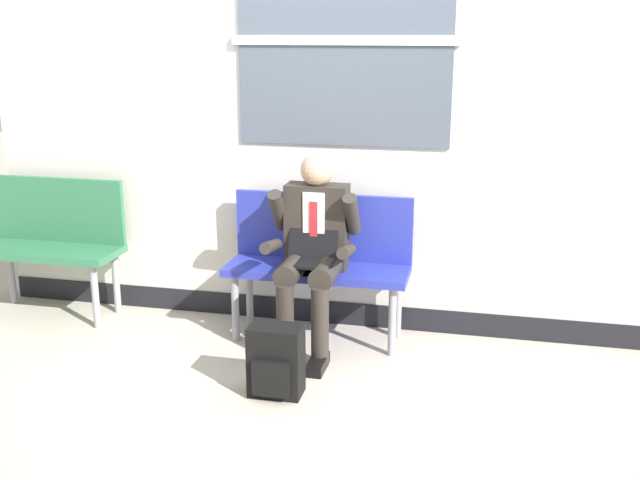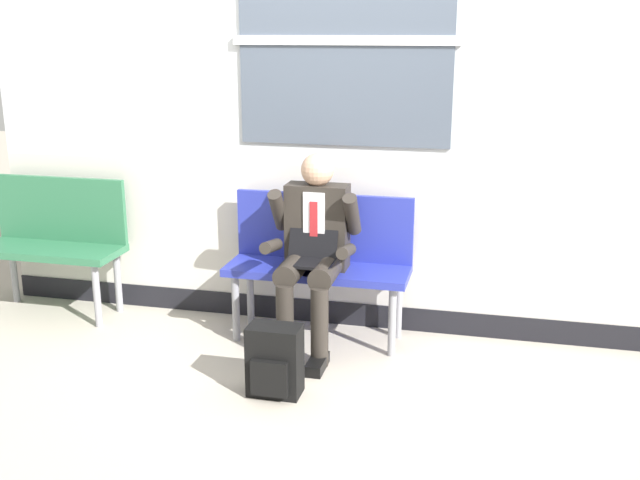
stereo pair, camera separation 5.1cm
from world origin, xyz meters
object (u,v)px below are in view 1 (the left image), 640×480
bench_empty (53,237)px  person_seated (313,247)px  bench_with_person (320,255)px  backpack (276,362)px

bench_empty → person_seated: size_ratio=0.82×
bench_with_person → bench_empty: size_ratio=1.17×
person_seated → bench_empty: bearing=174.1°
bench_with_person → bench_empty: bearing=180.0°
backpack → person_seated: bearing=85.9°
bench_with_person → person_seated: 0.23m
bench_empty → backpack: size_ratio=2.49×
person_seated → backpack: person_seated is taller
bench_empty → backpack: bench_empty is taller
person_seated → backpack: (-0.05, -0.70, -0.48)m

